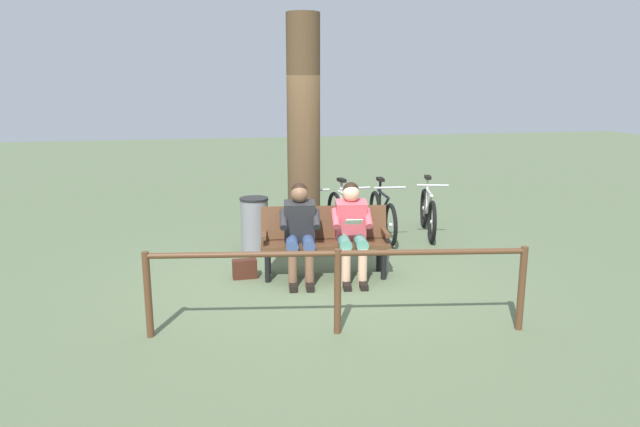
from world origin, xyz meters
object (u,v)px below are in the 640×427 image
object	(u,v)px
tree_trunk	(304,137)
litter_bin	(255,225)
bicycle_green	(428,213)
bicycle_purple	(307,219)
person_companion	(300,227)
person_reading	(352,226)
bicycle_blue	(345,217)
handbag	(245,269)
bench	(325,236)
bicycle_black	(382,216)

from	to	relation	value
tree_trunk	litter_bin	bearing A→B (deg)	-7.16
tree_trunk	bicycle_green	distance (m)	2.56
litter_bin	bicycle_purple	bearing A→B (deg)	-153.32
person_companion	litter_bin	size ratio (longest dim) A/B	1.49
person_reading	tree_trunk	bearing A→B (deg)	-66.33
person_reading	bicycle_purple	size ratio (longest dim) A/B	0.71
bicycle_blue	bicycle_purple	world-z (taller)	same
litter_bin	handbag	bearing A→B (deg)	77.56
bench	person_companion	xyz separation A→B (m)	(0.34, 0.12, 0.16)
person_companion	bicycle_green	xyz separation A→B (m)	(-2.41, -1.73, -0.30)
handbag	litter_bin	distance (m)	1.16
tree_trunk	bicycle_black	world-z (taller)	tree_trunk
person_companion	bicycle_purple	xyz separation A→B (m)	(-0.42, -1.71, -0.30)
person_reading	tree_trunk	xyz separation A→B (m)	(0.36, -1.28, 1.00)
bicycle_green	bicycle_black	distance (m)	0.78
bench	litter_bin	size ratio (longest dim) A/B	2.04
bicycle_black	handbag	bearing A→B (deg)	-52.20
person_companion	litter_bin	world-z (taller)	person_companion
bicycle_black	bicycle_blue	distance (m)	0.59
person_companion	bicycle_purple	bearing A→B (deg)	-95.83
litter_bin	person_reading	bearing A→B (deg)	127.89
bicycle_purple	handbag	bearing A→B (deg)	-37.21
person_companion	bicycle_black	xyz separation A→B (m)	(-1.62, -1.69, -0.30)
bicycle_green	bicycle_purple	world-z (taller)	same
handbag	bicycle_green	xyz separation A→B (m)	(-3.08, -1.55, 0.24)
handbag	litter_bin	xyz separation A→B (m)	(-0.24, -1.10, 0.29)
person_reading	person_companion	size ratio (longest dim) A/B	1.00
litter_bin	bicycle_purple	distance (m)	0.96
person_reading	bicycle_purple	distance (m)	1.84
handbag	litter_bin	bearing A→B (deg)	-102.44
litter_bin	bicycle_blue	distance (m)	1.54
person_reading	bicycle_blue	bearing A→B (deg)	-94.22
bicycle_green	handbag	bearing A→B (deg)	-47.80
bench	tree_trunk	xyz separation A→B (m)	(0.06, -1.07, 1.15)
bench	handbag	size ratio (longest dim) A/B	5.50
person_companion	handbag	world-z (taller)	person_companion
bench	handbag	distance (m)	1.09
bench	bicycle_green	bearing A→B (deg)	-134.04
handbag	person_reading	bearing A→B (deg)	168.41
person_companion	bicycle_purple	world-z (taller)	person_companion
person_reading	person_companion	distance (m)	0.64
litter_bin	bicycle_black	size ratio (longest dim) A/B	0.48
handbag	bicycle_blue	bearing A→B (deg)	-137.45
tree_trunk	bicycle_blue	distance (m)	1.60
bicycle_green	bicycle_blue	size ratio (longest dim) A/B	0.97
tree_trunk	bicycle_blue	bearing A→B (deg)	-143.81
bench	bicycle_green	xyz separation A→B (m)	(-2.07, -1.61, -0.15)
bicycle_green	bicycle_blue	distance (m)	1.37
litter_bin	person_companion	bearing A→B (deg)	108.66
person_reading	bicycle_purple	xyz separation A→B (m)	(0.21, -1.80, -0.31)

